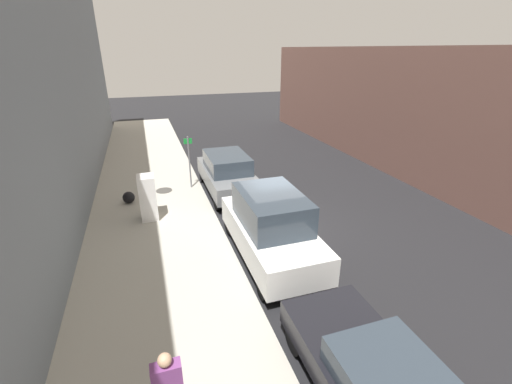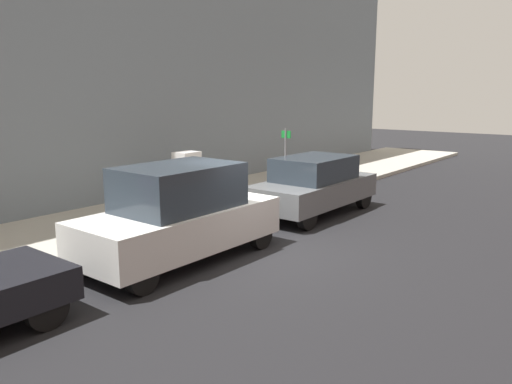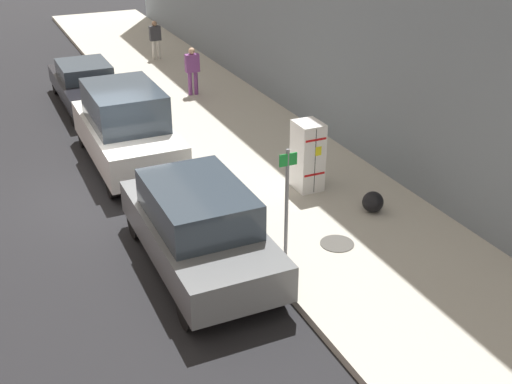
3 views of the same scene
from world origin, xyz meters
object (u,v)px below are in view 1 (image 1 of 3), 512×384
Objects in this scene: street_sign_post at (189,159)px; parked_van_white at (271,227)px; parked_suv_gray at (227,173)px; trash_bag at (129,197)px; discarded_refrigerator at (148,198)px.

street_sign_post reaches higher than parked_van_white.
parked_suv_gray is (-0.00, 5.52, -0.13)m from parked_van_white.
trash_bag is at bearing -160.48° from street_sign_post.
parked_van_white is 1.02× the size of parked_suv_gray.
trash_bag is 4.26m from parked_suv_gray.
discarded_refrigerator reaches higher than trash_bag.
parked_van_white reaches higher than trash_bag.
street_sign_post reaches higher than discarded_refrigerator.
discarded_refrigerator is 0.37× the size of parked_suv_gray.
discarded_refrigerator is at bearing -65.87° from trash_bag.
trash_bag is (-0.76, 1.70, -0.60)m from discarded_refrigerator.
street_sign_post is at bearing 104.00° from parked_van_white.
parked_suv_gray is (4.22, 0.26, 0.51)m from trash_bag.
street_sign_post reaches higher than trash_bag.
street_sign_post is 6.41m from parked_van_white.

